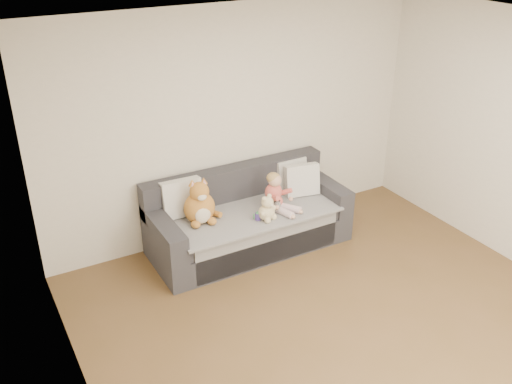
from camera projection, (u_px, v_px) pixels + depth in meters
room_shell at (353, 198)px, 4.68m from camera, size 5.00×5.00×5.00m
sofa at (248, 221)px, 6.36m from camera, size 2.20×0.94×0.85m
cushion_left at (182, 198)px, 6.06m from camera, size 0.44×0.21×0.41m
cushion_right_back at (291, 174)px, 6.67m from camera, size 0.39×0.18×0.36m
cushion_right_front at (302, 180)px, 6.51m from camera, size 0.42×0.25×0.37m
toddler at (276, 194)px, 6.18m from camera, size 0.32×0.44×0.43m
plush_cat at (200, 205)px, 5.93m from camera, size 0.40×0.34×0.51m
teddy_bear at (267, 210)px, 5.99m from camera, size 0.22×0.18×0.29m
plush_cow at (275, 205)px, 6.19m from camera, size 0.13×0.20×0.16m
sippy_cup at (258, 215)px, 6.01m from camera, size 0.10×0.08×0.11m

